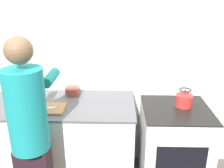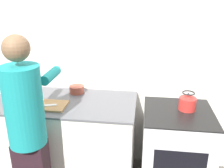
{
  "view_description": "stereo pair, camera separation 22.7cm",
  "coord_description": "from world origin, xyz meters",
  "views": [
    {
      "loc": [
        0.19,
        -1.89,
        1.97
      ],
      "look_at": [
        0.14,
        0.24,
        1.17
      ],
      "focal_mm": 40.0,
      "sensor_mm": 36.0,
      "label": 1
    },
    {
      "loc": [
        0.42,
        -1.87,
        1.97
      ],
      "look_at": [
        0.14,
        0.24,
        1.17
      ],
      "focal_mm": 40.0,
      "sensor_mm": 36.0,
      "label": 2
    }
  ],
  "objects": [
    {
      "name": "oven",
      "position": [
        0.77,
        0.33,
        0.44
      ],
      "size": [
        0.66,
        0.67,
        0.88
      ],
      "color": "silver",
      "rests_on": "ground_plane"
    },
    {
      "name": "bowl_mixing",
      "position": [
        -0.3,
        0.58,
        0.96
      ],
      "size": [
        0.16,
        0.16,
        0.08
      ],
      "color": "#9E4738",
      "rests_on": "counter"
    },
    {
      "name": "cutting_board",
      "position": [
        -0.49,
        0.21,
        0.93
      ],
      "size": [
        0.37,
        0.25,
        0.02
      ],
      "color": "#A87A4C",
      "rests_on": "counter"
    },
    {
      "name": "wall_back",
      "position": [
        0.0,
        0.76,
        1.3
      ],
      "size": [
        8.0,
        0.05,
        2.6
      ],
      "color": "silver",
      "rests_on": "ground_plane"
    },
    {
      "name": "bowl_prep",
      "position": [
        -0.85,
        0.47,
        0.96
      ],
      "size": [
        0.13,
        0.13,
        0.08
      ],
      "color": "#C6B789",
      "rests_on": "counter"
    },
    {
      "name": "counter",
      "position": [
        -0.38,
        0.35,
        0.46
      ],
      "size": [
        1.47,
        0.72,
        0.92
      ],
      "color": "silver",
      "rests_on": "ground_plane"
    },
    {
      "name": "knife",
      "position": [
        -0.51,
        0.18,
        0.94
      ],
      "size": [
        0.22,
        0.09,
        0.01
      ],
      "rotation": [
        0.0,
        0.0,
        0.27
      ],
      "color": "silver",
      "rests_on": "cutting_board"
    },
    {
      "name": "kettle",
      "position": [
        0.85,
        0.4,
        0.96
      ],
      "size": [
        0.17,
        0.17,
        0.18
      ],
      "color": "red",
      "rests_on": "oven"
    },
    {
      "name": "person",
      "position": [
        -0.5,
        -0.2,
        0.92
      ],
      "size": [
        0.34,
        0.58,
        1.68
      ],
      "color": "black",
      "rests_on": "ground_plane"
    },
    {
      "name": "canister_jar",
      "position": [
        -0.79,
        0.34,
        0.99
      ],
      "size": [
        0.13,
        0.13,
        0.14
      ],
      "color": "tan",
      "rests_on": "counter"
    }
  ]
}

